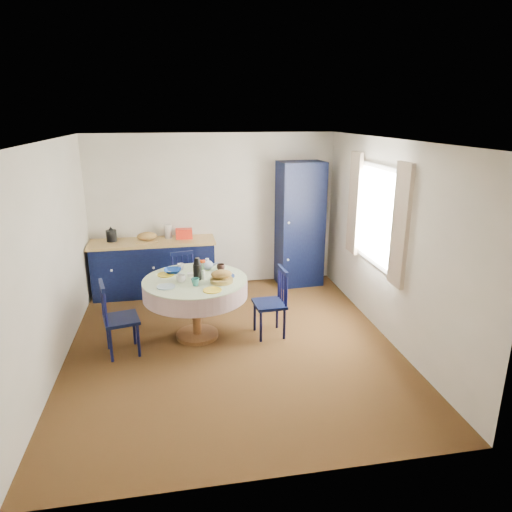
{
  "coord_description": "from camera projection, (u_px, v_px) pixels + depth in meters",
  "views": [
    {
      "loc": [
        -0.6,
        -5.13,
        2.78
      ],
      "look_at": [
        0.34,
        0.2,
        1.09
      ],
      "focal_mm": 32.0,
      "sensor_mm": 36.0,
      "label": 1
    }
  ],
  "objects": [
    {
      "name": "floor",
      "position": [
        232.0,
        344.0,
        5.75
      ],
      "size": [
        4.5,
        4.5,
        0.0
      ],
      "primitive_type": "plane",
      "color": "black",
      "rests_on": "ground"
    },
    {
      "name": "ceiling",
      "position": [
        229.0,
        141.0,
        5.0
      ],
      "size": [
        4.5,
        4.5,
        0.0
      ],
      "primitive_type": "plane",
      "rotation": [
        3.14,
        0.0,
        0.0
      ],
      "color": "white",
      "rests_on": "wall_back"
    },
    {
      "name": "wall_back",
      "position": [
        214.0,
        211.0,
        7.49
      ],
      "size": [
        4.0,
        0.02,
        2.5
      ],
      "primitive_type": "cube",
      "color": "silver",
      "rests_on": "floor"
    },
    {
      "name": "wall_left",
      "position": [
        51.0,
        259.0,
        5.04
      ],
      "size": [
        0.02,
        4.5,
        2.5
      ],
      "primitive_type": "cube",
      "color": "silver",
      "rests_on": "floor"
    },
    {
      "name": "wall_right",
      "position": [
        389.0,
        242.0,
        5.71
      ],
      "size": [
        0.02,
        4.5,
        2.5
      ],
      "primitive_type": "cube",
      "color": "silver",
      "rests_on": "floor"
    },
    {
      "name": "window",
      "position": [
        377.0,
        215.0,
        5.9
      ],
      "size": [
        0.1,
        1.74,
        1.45
      ],
      "color": "white",
      "rests_on": "wall_right"
    },
    {
      "name": "kitchen_counter",
      "position": [
        154.0,
        266.0,
        7.29
      ],
      "size": [
        1.96,
        0.64,
        1.11
      ],
      "rotation": [
        0.0,
        0.0,
        0.02
      ],
      "color": "black",
      "rests_on": "floor"
    },
    {
      "name": "pantry_cabinet",
      "position": [
        300.0,
        224.0,
        7.55
      ],
      "size": [
        0.76,
        0.57,
        2.06
      ],
      "rotation": [
        0.0,
        0.0,
        0.08
      ],
      "color": "black",
      "rests_on": "floor"
    },
    {
      "name": "dining_table",
      "position": [
        196.0,
        288.0,
        5.76
      ],
      "size": [
        1.31,
        1.31,
        1.08
      ],
      "color": "brown",
      "rests_on": "floor"
    },
    {
      "name": "chair_left",
      "position": [
        118.0,
        318.0,
        5.4
      ],
      "size": [
        0.48,
        0.49,
        0.93
      ],
      "rotation": [
        0.0,
        0.0,
        1.8
      ],
      "color": "black",
      "rests_on": "floor"
    },
    {
      "name": "chair_far",
      "position": [
        185.0,
        281.0,
        6.73
      ],
      "size": [
        0.44,
        0.42,
        0.84
      ],
      "rotation": [
        0.0,
        0.0,
        0.19
      ],
      "color": "black",
      "rests_on": "floor"
    },
    {
      "name": "chair_right",
      "position": [
        272.0,
        302.0,
        5.88
      ],
      "size": [
        0.41,
        0.43,
        0.91
      ],
      "rotation": [
        0.0,
        0.0,
        -1.51
      ],
      "color": "black",
      "rests_on": "floor"
    },
    {
      "name": "mug_a",
      "position": [
        181.0,
        279.0,
        5.61
      ],
      "size": [
        0.12,
        0.12,
        0.09
      ],
      "primitive_type": "imported",
      "color": "silver",
      "rests_on": "dining_table"
    },
    {
      "name": "mug_b",
      "position": [
        195.0,
        282.0,
        5.49
      ],
      "size": [
        0.1,
        0.1,
        0.09
      ],
      "primitive_type": "imported",
      "color": "#266964",
      "rests_on": "dining_table"
    },
    {
      "name": "mug_c",
      "position": [
        221.0,
        267.0,
        6.03
      ],
      "size": [
        0.11,
        0.11,
        0.09
      ],
      "primitive_type": "imported",
      "color": "black",
      "rests_on": "dining_table"
    },
    {
      "name": "mug_d",
      "position": [
        181.0,
        267.0,
        6.06
      ],
      "size": [
        0.09,
        0.09,
        0.08
      ],
      "primitive_type": "imported",
      "color": "silver",
      "rests_on": "dining_table"
    },
    {
      "name": "cobalt_bowl",
      "position": [
        173.0,
        271.0,
        5.94
      ],
      "size": [
        0.23,
        0.23,
        0.06
      ],
      "primitive_type": "imported",
      "color": "navy",
      "rests_on": "dining_table"
    }
  ]
}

